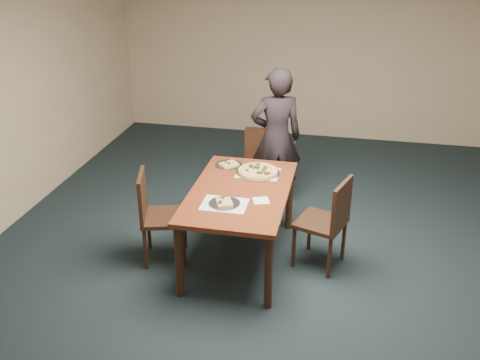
% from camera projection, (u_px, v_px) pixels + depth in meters
% --- Properties ---
extents(ground, '(8.00, 8.00, 0.00)m').
position_uv_depth(ground, '(275.00, 283.00, 4.90)').
color(ground, black).
rests_on(ground, ground).
extents(room_shell, '(8.00, 8.00, 8.00)m').
position_uv_depth(room_shell, '(281.00, 100.00, 4.16)').
color(room_shell, tan).
rests_on(room_shell, ground).
extents(dining_table, '(0.90, 1.50, 0.75)m').
position_uv_depth(dining_table, '(240.00, 199.00, 5.00)').
color(dining_table, '#572211').
rests_on(dining_table, ground).
extents(chair_far, '(0.42, 0.42, 0.91)m').
position_uv_depth(chair_far, '(261.00, 164.00, 6.10)').
color(chair_far, black).
rests_on(chair_far, ground).
extents(chair_left, '(0.52, 0.52, 0.91)m').
position_uv_depth(chair_left, '(156.00, 212.00, 5.07)').
color(chair_left, black).
rests_on(chair_left, ground).
extents(chair_right, '(0.53, 0.53, 0.91)m').
position_uv_depth(chair_right, '(329.00, 219.00, 4.95)').
color(chair_right, black).
rests_on(chair_right, ground).
extents(diner, '(0.68, 0.56, 1.61)m').
position_uv_depth(diner, '(276.00, 138.00, 6.04)').
color(diner, black).
rests_on(diner, ground).
extents(placemat_main, '(0.42, 0.32, 0.00)m').
position_uv_depth(placemat_main, '(258.00, 173.00, 5.30)').
color(placemat_main, white).
rests_on(placemat_main, dining_table).
extents(placemat_near, '(0.40, 0.30, 0.00)m').
position_uv_depth(placemat_near, '(224.00, 204.00, 4.70)').
color(placemat_near, white).
rests_on(placemat_near, dining_table).
extents(pizza_pan, '(0.43, 0.43, 0.08)m').
position_uv_depth(pizza_pan, '(258.00, 171.00, 5.29)').
color(pizza_pan, silver).
rests_on(pizza_pan, dining_table).
extents(slice_plate_near, '(0.28, 0.28, 0.06)m').
position_uv_depth(slice_plate_near, '(224.00, 203.00, 4.70)').
color(slice_plate_near, silver).
rests_on(slice_plate_near, dining_table).
extents(slice_plate_far, '(0.28, 0.28, 0.05)m').
position_uv_depth(slice_plate_far, '(229.00, 164.00, 5.47)').
color(slice_plate_far, silver).
rests_on(slice_plate_far, dining_table).
extents(napkin, '(0.18, 0.18, 0.01)m').
position_uv_depth(napkin, '(261.00, 201.00, 4.76)').
color(napkin, white).
rests_on(napkin, dining_table).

